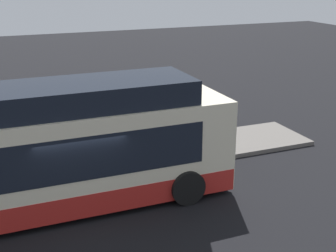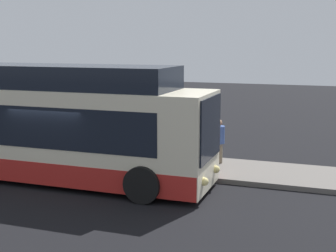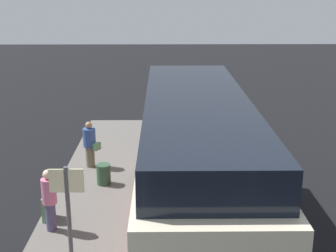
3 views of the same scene
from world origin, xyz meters
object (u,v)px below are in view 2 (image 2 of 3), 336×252
at_px(bus_lead, 57,128).
at_px(sign_post, 78,117).
at_px(passenger_waiting, 218,140).
at_px(suitcase, 129,144).
at_px(passenger_boarding, 114,130).
at_px(trash_bin, 174,155).

height_order(bus_lead, sign_post, bus_lead).
distance_m(bus_lead, sign_post, 3.05).
height_order(passenger_waiting, suitcase, passenger_waiting).
relative_size(suitcase, sign_post, 0.41).
distance_m(passenger_boarding, trash_bin, 3.10).
height_order(suitcase, trash_bin, suitcase).
bearing_deg(suitcase, bus_lead, -102.26).
xyz_separation_m(passenger_boarding, passenger_waiting, (4.37, -0.37, -0.05)).
height_order(passenger_boarding, trash_bin, passenger_boarding).
relative_size(suitcase, trash_bin, 1.39).
bearing_deg(sign_post, passenger_waiting, 3.61).
xyz_separation_m(bus_lead, suitcase, (0.83, 3.83, -1.23)).
height_order(suitcase, sign_post, sign_post).
distance_m(bus_lead, trash_bin, 4.27).
xyz_separation_m(bus_lead, sign_post, (-0.92, 2.91, -0.12)).
bearing_deg(trash_bin, passenger_boarding, 160.90).
bearing_deg(suitcase, trash_bin, -27.64).
bearing_deg(passenger_boarding, sign_post, -115.70).
bearing_deg(sign_post, suitcase, 27.82).
distance_m(passenger_boarding, suitcase, 0.83).
height_order(bus_lead, trash_bin, bus_lead).
relative_size(passenger_waiting, sign_post, 0.73).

